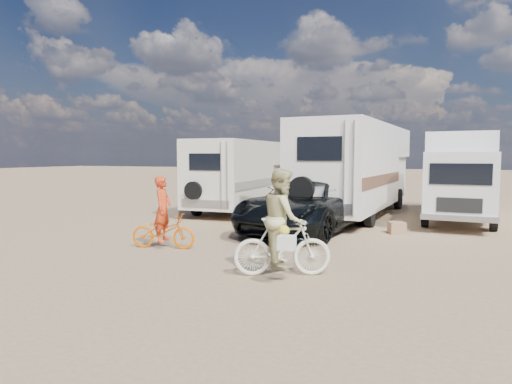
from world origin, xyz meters
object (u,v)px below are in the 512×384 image
at_px(rv_left, 239,176).
at_px(rv_main, 357,171).
at_px(bike_man, 163,231).
at_px(rider_woman, 282,227).
at_px(bike_woman, 282,247).
at_px(rider_man, 163,216).
at_px(crate, 397,228).
at_px(cooler, 258,222).
at_px(box_truck, 460,177).
at_px(dark_suv, 306,205).

bearing_deg(rv_left, rv_main, 6.62).
height_order(bike_man, rider_woman, rider_woman).
xyz_separation_m(bike_man, rider_woman, (3.48, -1.37, 0.50)).
bearing_deg(bike_woman, rider_man, 46.04).
relative_size(rider_man, crate, 3.66).
bearing_deg(bike_woman, cooler, 2.91).
bearing_deg(bike_woman, rv_left, 5.09).
bearing_deg(bike_woman, bike_man, 46.04).
xyz_separation_m(rv_main, rv_left, (-4.65, -0.58, -0.28)).
xyz_separation_m(bike_man, cooler, (1.12, 3.60, -0.22)).
bearing_deg(bike_man, box_truck, -52.82).
xyz_separation_m(dark_suv, cooler, (-1.53, -0.06, -0.59)).
xyz_separation_m(rv_main, bike_man, (-3.53, -8.01, -1.28)).
bearing_deg(dark_suv, bike_woman, -71.84).
height_order(rv_main, cooler, rv_main).
xyz_separation_m(rv_left, crate, (6.34, -3.25, -1.25)).
xyz_separation_m(dark_suv, bike_woman, (0.83, -5.03, -0.23)).
height_order(rv_main, dark_suv, rv_main).
distance_m(rv_left, rider_woman, 9.95).
bearing_deg(rv_left, bike_woman, -62.87).
relative_size(bike_man, crate, 3.69).
distance_m(rv_main, rv_left, 4.69).
bearing_deg(rider_man, box_truck, -52.82).
distance_m(rider_man, cooler, 3.82).
bearing_deg(bike_man, dark_suv, -46.09).
height_order(rv_left, cooler, rv_left).
relative_size(rv_left, crate, 14.18).
xyz_separation_m(rv_left, cooler, (2.24, -3.83, -1.23)).
bearing_deg(rider_man, bike_woman, -121.68).
bearing_deg(rv_main, box_truck, 0.61).
relative_size(rv_main, rv_left, 1.48).
bearing_deg(dark_suv, rv_left, 143.82).
relative_size(box_truck, bike_man, 4.08).
height_order(bike_woman, cooler, bike_woman).
distance_m(bike_man, bike_woman, 3.74).
distance_m(rv_main, rider_woman, 9.41).
relative_size(rv_main, dark_suv, 1.62).
bearing_deg(bike_woman, crate, -39.90).
height_order(rider_man, rider_woman, rider_woman).
relative_size(rider_man, cooler, 3.19).
bearing_deg(crate, cooler, -171.85).
distance_m(box_truck, rider_woman, 9.77).
bearing_deg(cooler, rv_left, 106.16).
bearing_deg(cooler, bike_woman, -78.73).
xyz_separation_m(box_truck, cooler, (-5.96, -4.09, -1.33)).
distance_m(rv_left, cooler, 4.61).
bearing_deg(rv_left, dark_suv, -45.45).
distance_m(bike_woman, crate, 5.84).
distance_m(bike_woman, rider_woman, 0.37).
relative_size(rv_left, bike_man, 3.84).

